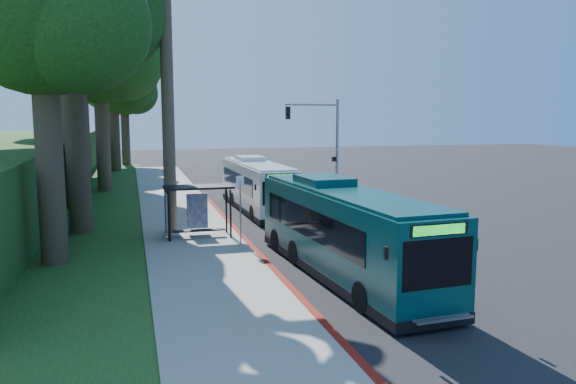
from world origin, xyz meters
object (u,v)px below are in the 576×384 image
object	(u,v)px
white_bus	(256,185)
teal_bus	(343,230)
pickup	(305,188)
bus_shelter	(193,201)

from	to	relation	value
white_bus	teal_bus	xyz separation A→B (m)	(-0.06, -14.87, 0.12)
white_bus	pickup	xyz separation A→B (m)	(4.18, 3.37, -0.78)
pickup	white_bus	bearing A→B (deg)	-135.03
white_bus	teal_bus	world-z (taller)	teal_bus
white_bus	pickup	distance (m)	5.43
bus_shelter	pickup	distance (m)	13.85
bus_shelter	teal_bus	xyz separation A→B (m)	(4.59, -7.62, -0.12)
white_bus	pickup	world-z (taller)	white_bus
teal_bus	white_bus	bearing A→B (deg)	85.99
white_bus	pickup	bearing A→B (deg)	37.71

